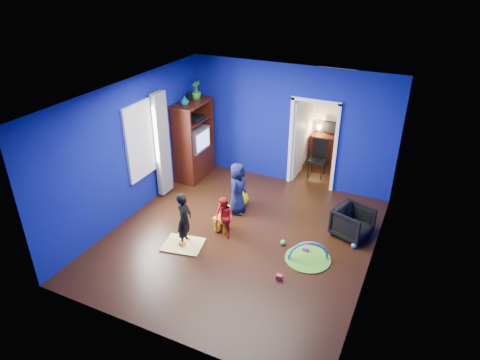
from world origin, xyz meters
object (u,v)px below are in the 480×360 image
at_px(child_navy, 237,189).
at_px(folding_chair, 317,159).
at_px(study_desk, 327,149).
at_px(play_mat, 308,259).
at_px(child_black, 184,219).
at_px(toddler_red, 224,218).
at_px(armchair, 353,222).
at_px(tv_armoire, 194,140).
at_px(vase, 184,101).
at_px(crt_tv, 195,139).
at_px(hopper_ball, 240,199).
at_px(kid_chair, 222,219).

distance_m(child_navy, folding_chair, 2.66).
bearing_deg(study_desk, child_navy, -107.45).
bearing_deg(child_navy, play_mat, -120.87).
distance_m(child_black, toddler_red, 0.79).
bearing_deg(armchair, child_navy, 112.64).
bearing_deg(tv_armoire, play_mat, -29.53).
xyz_separation_m(toddler_red, folding_chair, (0.91, 3.39, 0.02)).
xyz_separation_m(armchair, study_desk, (-1.39, 3.23, 0.06)).
distance_m(tv_armoire, study_desk, 3.66).
relative_size(tv_armoire, play_mat, 2.30).
relative_size(toddler_red, vase, 3.97).
xyz_separation_m(crt_tv, study_desk, (2.76, 2.28, -0.65)).
bearing_deg(study_desk, play_mat, -79.08).
bearing_deg(hopper_ball, vase, 161.25).
xyz_separation_m(tv_armoire, study_desk, (2.80, 2.28, -0.60)).
bearing_deg(armchair, study_desk, 42.01).
relative_size(armchair, child_navy, 0.59).
relative_size(play_mat, study_desk, 0.97).
distance_m(vase, folding_chair, 3.61).
relative_size(kid_chair, folding_chair, 0.54).
height_order(kid_chair, folding_chair, folding_chair).
height_order(crt_tv, folding_chair, crt_tv).
relative_size(armchair, kid_chair, 1.38).
distance_m(child_black, kid_chair, 0.89).
bearing_deg(crt_tv, hopper_ball, -27.92).
xyz_separation_m(vase, kid_chair, (1.75, -1.57, -1.82)).
bearing_deg(toddler_red, study_desk, 94.34).
distance_m(toddler_red, hopper_ball, 1.24).
xyz_separation_m(hopper_ball, study_desk, (1.12, 3.15, 0.19)).
xyz_separation_m(tv_armoire, play_mat, (3.64, -2.06, -0.97)).
xyz_separation_m(hopper_ball, kid_chair, (0.06, -1.00, 0.06)).
bearing_deg(kid_chair, tv_armoire, 147.39).
relative_size(armchair, tv_armoire, 0.35).
xyz_separation_m(child_black, folding_chair, (1.49, 3.90, -0.09)).
distance_m(armchair, study_desk, 3.51).
bearing_deg(play_mat, hopper_ball, 148.66).
height_order(armchair, toddler_red, toddler_red).
bearing_deg(tv_armoire, child_black, -63.14).
bearing_deg(kid_chair, crt_tv, 146.73).
bearing_deg(child_black, toddler_red, -62.19).
relative_size(vase, hopper_ball, 0.58).
distance_m(child_navy, hopper_ball, 0.47).
bearing_deg(child_black, folding_chair, -34.67).
bearing_deg(child_navy, crt_tv, 51.90).
bearing_deg(child_black, armchair, -74.17).
bearing_deg(hopper_ball, study_desk, 70.45).
distance_m(child_black, child_navy, 1.53).
bearing_deg(armchair, tv_armoire, 95.89).
xyz_separation_m(child_navy, toddler_red, (0.16, -0.95, -0.15)).
xyz_separation_m(armchair, child_navy, (-2.46, -0.17, 0.27)).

